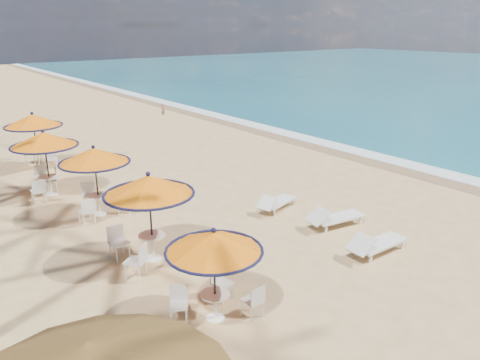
{
  "coord_description": "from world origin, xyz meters",
  "views": [
    {
      "loc": [
        -9.92,
        -7.75,
        6.27
      ],
      "look_at": [
        -0.6,
        4.36,
        1.2
      ],
      "focal_mm": 35.0,
      "sensor_mm": 36.0,
      "label": 1
    }
  ],
  "objects_px": {
    "lounger_near": "(376,244)",
    "station_2": "(95,164)",
    "station_3": "(44,148)",
    "station_4": "(35,127)",
    "lounger_far": "(276,202)",
    "station_0": "(215,252)",
    "lounger_mid": "(334,217)",
    "station_1": "(149,197)"
  },
  "relations": [
    {
      "from": "station_2",
      "to": "lounger_mid",
      "type": "bearing_deg",
      "value": -45.04
    },
    {
      "from": "station_1",
      "to": "station_4",
      "type": "xyz_separation_m",
      "value": [
        0.06,
        11.21,
        0.03
      ]
    },
    {
      "from": "station_4",
      "to": "lounger_far",
      "type": "bearing_deg",
      "value": -63.87
    },
    {
      "from": "station_4",
      "to": "station_0",
      "type": "bearing_deg",
      "value": -90.8
    },
    {
      "from": "station_0",
      "to": "station_4",
      "type": "height_order",
      "value": "station_4"
    },
    {
      "from": "station_0",
      "to": "lounger_far",
      "type": "relative_size",
      "value": 1.16
    },
    {
      "from": "station_0",
      "to": "lounger_mid",
      "type": "bearing_deg",
      "value": 16.69
    },
    {
      "from": "station_2",
      "to": "station_3",
      "type": "distance_m",
      "value": 3.19
    },
    {
      "from": "lounger_mid",
      "to": "lounger_far",
      "type": "bearing_deg",
      "value": 112.13
    },
    {
      "from": "station_2",
      "to": "lounger_mid",
      "type": "height_order",
      "value": "station_2"
    },
    {
      "from": "station_1",
      "to": "lounger_near",
      "type": "relative_size",
      "value": 1.26
    },
    {
      "from": "station_2",
      "to": "lounger_near",
      "type": "xyz_separation_m",
      "value": [
        5.13,
        -7.7,
        -1.48
      ]
    },
    {
      "from": "station_4",
      "to": "lounger_mid",
      "type": "relative_size",
      "value": 1.24
    },
    {
      "from": "lounger_near",
      "to": "station_2",
      "type": "bearing_deg",
      "value": 124.89
    },
    {
      "from": "station_2",
      "to": "station_3",
      "type": "height_order",
      "value": "station_3"
    },
    {
      "from": "station_0",
      "to": "lounger_near",
      "type": "bearing_deg",
      "value": -2.84
    },
    {
      "from": "station_2",
      "to": "lounger_far",
      "type": "relative_size",
      "value": 1.3
    },
    {
      "from": "station_4",
      "to": "lounger_near",
      "type": "bearing_deg",
      "value": -70.74
    },
    {
      "from": "station_3",
      "to": "station_0",
      "type": "bearing_deg",
      "value": -87.11
    },
    {
      "from": "station_1",
      "to": "station_3",
      "type": "relative_size",
      "value": 0.99
    },
    {
      "from": "station_3",
      "to": "station_4",
      "type": "xyz_separation_m",
      "value": [
        0.73,
        4.01,
        0.02
      ]
    },
    {
      "from": "station_0",
      "to": "station_1",
      "type": "relative_size",
      "value": 0.87
    },
    {
      "from": "station_2",
      "to": "station_4",
      "type": "distance_m",
      "value": 7.1
    },
    {
      "from": "station_1",
      "to": "station_3",
      "type": "bearing_deg",
      "value": 95.36
    },
    {
      "from": "station_4",
      "to": "lounger_mid",
      "type": "bearing_deg",
      "value": -65.95
    },
    {
      "from": "station_0",
      "to": "lounger_near",
      "type": "xyz_separation_m",
      "value": [
        5.37,
        -0.27,
        -1.29
      ]
    },
    {
      "from": "station_3",
      "to": "station_4",
      "type": "distance_m",
      "value": 4.07
    },
    {
      "from": "lounger_mid",
      "to": "station_3",
      "type": "bearing_deg",
      "value": 135.01
    },
    {
      "from": "station_3",
      "to": "station_1",
      "type": "bearing_deg",
      "value": -84.64
    },
    {
      "from": "station_4",
      "to": "lounger_mid",
      "type": "height_order",
      "value": "station_4"
    },
    {
      "from": "station_2",
      "to": "lounger_near",
      "type": "bearing_deg",
      "value": -56.33
    },
    {
      "from": "station_2",
      "to": "lounger_mid",
      "type": "relative_size",
      "value": 1.18
    },
    {
      "from": "lounger_near",
      "to": "station_0",
      "type": "bearing_deg",
      "value": 178.38
    },
    {
      "from": "station_3",
      "to": "station_4",
      "type": "height_order",
      "value": "station_4"
    },
    {
      "from": "lounger_mid",
      "to": "lounger_near",
      "type": "bearing_deg",
      "value": -95.77
    },
    {
      "from": "station_1",
      "to": "lounger_far",
      "type": "relative_size",
      "value": 1.34
    },
    {
      "from": "station_2",
      "to": "lounger_far",
      "type": "distance_m",
      "value": 6.35
    },
    {
      "from": "station_0",
      "to": "station_3",
      "type": "bearing_deg",
      "value": 92.89
    },
    {
      "from": "lounger_mid",
      "to": "station_1",
      "type": "bearing_deg",
      "value": 173.59
    },
    {
      "from": "station_3",
      "to": "lounger_mid",
      "type": "xyz_separation_m",
      "value": [
        6.43,
        -8.76,
        -1.56
      ]
    },
    {
      "from": "station_4",
      "to": "lounger_near",
      "type": "relative_size",
      "value": 1.28
    },
    {
      "from": "lounger_far",
      "to": "station_0",
      "type": "bearing_deg",
      "value": -159.34
    }
  ]
}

